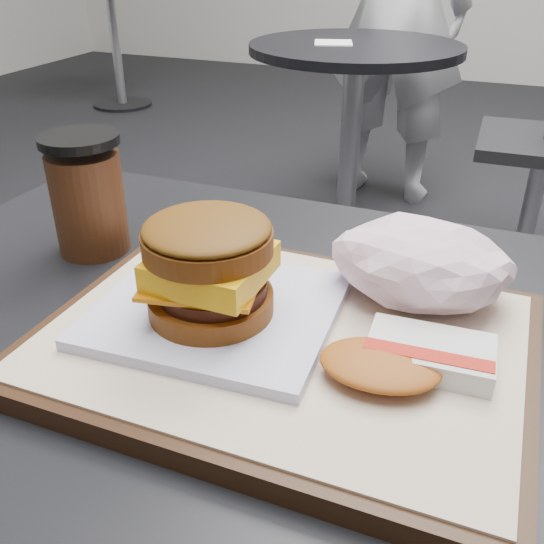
{
  "coord_description": "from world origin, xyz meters",
  "views": [
    {
      "loc": [
        0.17,
        -0.38,
        1.07
      ],
      "look_at": [
        0.02,
        0.0,
        0.83
      ],
      "focal_mm": 40.0,
      "sensor_mm": 36.0,
      "label": 1
    }
  ],
  "objects_px": {
    "coffee_cup": "(88,198)",
    "patron": "(399,2)",
    "neighbor_table": "(352,105)",
    "crumpled_wrapper": "(421,263)",
    "breakfast_sandwich": "(212,278)",
    "customer_table": "(252,491)",
    "serving_tray": "(283,343)",
    "hash_brown": "(408,358)"
  },
  "relations": [
    {
      "from": "serving_tray",
      "to": "neighbor_table",
      "type": "distance_m",
      "value": 1.72
    },
    {
      "from": "patron",
      "to": "serving_tray",
      "type": "bearing_deg",
      "value": 104.59
    },
    {
      "from": "crumpled_wrapper",
      "to": "patron",
      "type": "xyz_separation_m",
      "value": [
        -0.47,
        2.21,
        -0.01
      ]
    },
    {
      "from": "neighbor_table",
      "to": "crumpled_wrapper",
      "type": "bearing_deg",
      "value": -73.21
    },
    {
      "from": "crumpled_wrapper",
      "to": "breakfast_sandwich",
      "type": "bearing_deg",
      "value": -146.18
    },
    {
      "from": "customer_table",
      "to": "patron",
      "type": "bearing_deg",
      "value": 98.7
    },
    {
      "from": "customer_table",
      "to": "coffee_cup",
      "type": "relative_size",
      "value": 6.44
    },
    {
      "from": "neighbor_table",
      "to": "patron",
      "type": "bearing_deg",
      "value": 90.15
    },
    {
      "from": "customer_table",
      "to": "serving_tray",
      "type": "xyz_separation_m",
      "value": [
        0.03,
        -0.01,
        0.2
      ]
    },
    {
      "from": "crumpled_wrapper",
      "to": "neighbor_table",
      "type": "distance_m",
      "value": 1.66
    },
    {
      "from": "breakfast_sandwich",
      "to": "patron",
      "type": "bearing_deg",
      "value": 98.06
    },
    {
      "from": "serving_tray",
      "to": "patron",
      "type": "distance_m",
      "value": 2.34
    },
    {
      "from": "customer_table",
      "to": "neighbor_table",
      "type": "relative_size",
      "value": 1.07
    },
    {
      "from": "breakfast_sandwich",
      "to": "neighbor_table",
      "type": "height_order",
      "value": "breakfast_sandwich"
    },
    {
      "from": "customer_table",
      "to": "serving_tray",
      "type": "distance_m",
      "value": 0.2
    },
    {
      "from": "coffee_cup",
      "to": "neighbor_table",
      "type": "relative_size",
      "value": 0.17
    },
    {
      "from": "customer_table",
      "to": "breakfast_sandwich",
      "type": "relative_size",
      "value": 4.02
    },
    {
      "from": "hash_brown",
      "to": "crumpled_wrapper",
      "type": "relative_size",
      "value": 0.82
    },
    {
      "from": "customer_table",
      "to": "patron",
      "type": "height_order",
      "value": "patron"
    },
    {
      "from": "customer_table",
      "to": "hash_brown",
      "type": "height_order",
      "value": "hash_brown"
    },
    {
      "from": "breakfast_sandwich",
      "to": "crumpled_wrapper",
      "type": "relative_size",
      "value": 1.34
    },
    {
      "from": "hash_brown",
      "to": "patron",
      "type": "height_order",
      "value": "patron"
    },
    {
      "from": "customer_table",
      "to": "coffee_cup",
      "type": "xyz_separation_m",
      "value": [
        -0.22,
        0.09,
        0.24
      ]
    },
    {
      "from": "serving_tray",
      "to": "patron",
      "type": "height_order",
      "value": "patron"
    },
    {
      "from": "coffee_cup",
      "to": "patron",
      "type": "bearing_deg",
      "value": 93.48
    },
    {
      "from": "crumpled_wrapper",
      "to": "hash_brown",
      "type": "bearing_deg",
      "value": -83.89
    },
    {
      "from": "customer_table",
      "to": "breakfast_sandwich",
      "type": "xyz_separation_m",
      "value": [
        -0.02,
        -0.01,
        0.24
      ]
    },
    {
      "from": "serving_tray",
      "to": "neighbor_table",
      "type": "relative_size",
      "value": 0.51
    },
    {
      "from": "crumpled_wrapper",
      "to": "neighbor_table",
      "type": "relative_size",
      "value": 0.2
    },
    {
      "from": "neighbor_table",
      "to": "patron",
      "type": "distance_m",
      "value": 0.7
    },
    {
      "from": "breakfast_sandwich",
      "to": "neighbor_table",
      "type": "bearing_deg",
      "value": 101.07
    },
    {
      "from": "customer_table",
      "to": "crumpled_wrapper",
      "type": "xyz_separation_m",
      "value": [
        0.12,
        0.09,
        0.24
      ]
    },
    {
      "from": "neighbor_table",
      "to": "patron",
      "type": "relative_size",
      "value": 0.46
    },
    {
      "from": "customer_table",
      "to": "patron",
      "type": "xyz_separation_m",
      "value": [
        -0.35,
        2.3,
        0.23
      ]
    },
    {
      "from": "coffee_cup",
      "to": "patron",
      "type": "distance_m",
      "value": 2.21
    },
    {
      "from": "crumpled_wrapper",
      "to": "coffee_cup",
      "type": "relative_size",
      "value": 1.2
    },
    {
      "from": "breakfast_sandwich",
      "to": "hash_brown",
      "type": "relative_size",
      "value": 1.63
    },
    {
      "from": "customer_table",
      "to": "neighbor_table",
      "type": "distance_m",
      "value": 1.69
    },
    {
      "from": "neighbor_table",
      "to": "patron",
      "type": "height_order",
      "value": "patron"
    },
    {
      "from": "hash_brown",
      "to": "patron",
      "type": "distance_m",
      "value": 2.37
    },
    {
      "from": "hash_brown",
      "to": "breakfast_sandwich",
      "type": "bearing_deg",
      "value": 177.64
    },
    {
      "from": "breakfast_sandwich",
      "to": "crumpled_wrapper",
      "type": "bearing_deg",
      "value": 33.82
    }
  ]
}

